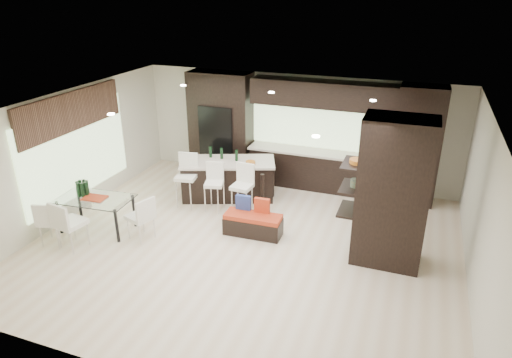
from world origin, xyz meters
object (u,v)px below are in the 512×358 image
at_px(stool_right, 242,196).
at_px(chair_far, 53,223).
at_px(stool_left, 187,186).
at_px(dining_table, 97,214).
at_px(chair_end, 141,219).
at_px(kitchen_island, 228,179).
at_px(chair_near, 71,226).
at_px(floor_vase, 369,234).
at_px(bench, 253,225).
at_px(stool_mid, 214,192).

relative_size(stool_right, chair_far, 1.11).
height_order(stool_left, dining_table, stool_left).
bearing_deg(chair_far, chair_end, 8.57).
xyz_separation_m(kitchen_island, chair_near, (-1.88, -3.13, 0.01)).
distance_m(stool_right, floor_vase, 2.94).
bearing_deg(kitchen_island, stool_right, -70.20).
height_order(bench, dining_table, dining_table).
xyz_separation_m(chair_near, chair_far, (-0.46, 0.02, -0.03)).
bearing_deg(kitchen_island, stool_left, -151.23).
relative_size(bench, chair_near, 1.27).
bearing_deg(bench, stool_left, 157.36).
xyz_separation_m(floor_vase, chair_end, (-4.32, -0.76, -0.12)).
bearing_deg(chair_end, kitchen_island, -0.47).
height_order(kitchen_island, stool_right, stool_right).
distance_m(stool_mid, chair_end, 1.83).
bearing_deg(chair_end, bench, -46.97).
distance_m(bench, chair_far, 3.89).
distance_m(stool_left, bench, 2.00).
xyz_separation_m(stool_left, bench, (1.85, -0.70, -0.27)).
bearing_deg(floor_vase, dining_table, -171.92).
relative_size(chair_far, chair_end, 1.01).
height_order(stool_right, chair_far, stool_right).
relative_size(bench, dining_table, 0.79).
height_order(stool_mid, chair_near, chair_near).
xyz_separation_m(stool_left, dining_table, (-1.22, -1.60, -0.14)).
distance_m(kitchen_island, chair_end, 2.53).
height_order(stool_left, chair_near, stool_left).
distance_m(bench, chair_near, 3.49).
height_order(stool_right, chair_near, stool_right).
height_order(stool_mid, bench, stool_mid).
relative_size(stool_left, chair_far, 1.17).
height_order(dining_table, chair_far, chair_far).
relative_size(floor_vase, chair_far, 1.28).
height_order(bench, chair_far, chair_far).
distance_m(kitchen_island, floor_vase, 3.84).
bearing_deg(floor_vase, chair_far, -165.70).
relative_size(floor_vase, chair_end, 1.29).
bearing_deg(kitchen_island, chair_far, -147.93).
xyz_separation_m(floor_vase, chair_far, (-5.82, -1.48, -0.12)).
distance_m(bench, chair_end, 2.23).
bearing_deg(dining_table, chair_far, -127.01).
distance_m(stool_right, chair_far, 3.81).
bearing_deg(floor_vase, stool_mid, 166.05).
xyz_separation_m(bench, chair_near, (-3.07, -1.65, 0.24)).
xyz_separation_m(stool_right, chair_end, (-1.51, -1.61, -0.05)).
relative_size(floor_vase, dining_table, 0.74).
bearing_deg(chair_near, stool_left, 71.62).
distance_m(floor_vase, chair_far, 6.01).
height_order(stool_mid, stool_right, stool_right).
height_order(kitchen_island, bench, kitchen_island).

